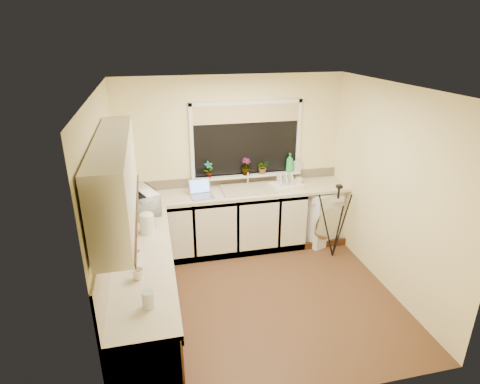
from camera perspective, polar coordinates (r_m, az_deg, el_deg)
name	(u,v)px	position (r m, az deg, el deg)	size (l,w,h in m)	color
floor	(259,296)	(4.97, 2.69, -14.66)	(3.20, 3.20, 0.00)	brown
ceiling	(263,89)	(4.02, 3.33, 14.58)	(3.20, 3.20, 0.00)	white
wall_back	(232,162)	(5.72, -1.10, 4.27)	(3.20, 3.20, 0.00)	#FCECA8
wall_front	(314,281)	(3.12, 10.64, -12.43)	(3.20, 3.20, 0.00)	#FCECA8
wall_left	(109,217)	(4.24, -18.37, -3.48)	(3.00, 3.00, 0.00)	#FCECA8
wall_right	(391,191)	(5.01, 20.89, 0.13)	(3.00, 3.00, 0.00)	#FCECA8
base_cabinet_back	(215,223)	(5.69, -3.63, -4.52)	(2.55, 0.60, 0.86)	silver
base_cabinet_left	(146,296)	(4.35, -13.35, -14.34)	(0.54, 2.40, 0.86)	silver
worktop_back	(237,192)	(5.56, -0.44, -0.04)	(3.20, 0.60, 0.04)	beige
worktop_left	(142,259)	(4.11, -13.90, -9.26)	(0.60, 2.40, 0.04)	beige
upper_cabinet	(116,178)	(3.59, -17.45, 1.99)	(0.28, 1.90, 0.70)	silver
splashback_left	(109,240)	(4.01, -18.34, -6.56)	(0.02, 2.40, 0.45)	beige
splashback_back	(233,179)	(5.79, -1.06, 1.83)	(3.20, 0.02, 0.14)	beige
window_glass	(246,140)	(5.66, 0.91, 7.50)	(1.50, 0.02, 1.00)	black
window_blind	(247,114)	(5.55, 0.99, 11.19)	(1.50, 0.02, 0.25)	tan
windowsill	(247,175)	(5.76, 1.01, 2.40)	(1.60, 0.14, 0.03)	white
sink	(251,189)	(5.59, 1.56, 0.45)	(0.82, 0.46, 0.03)	tan
faucet	(248,178)	(5.72, 1.13, 2.09)	(0.03, 0.03, 0.24)	silver
washing_machine	(318,214)	(6.12, 11.20, -3.09)	(0.59, 0.57, 0.83)	white
laptop	(201,192)	(5.40, -5.63, 0.04)	(0.32, 0.31, 0.21)	gray
kettle	(147,224)	(4.50, -13.22, -4.47)	(0.16, 0.16, 0.21)	white
dish_rack	(286,186)	(5.68, 6.63, 0.88)	(0.42, 0.32, 0.06)	white
tripod	(336,222)	(5.64, 13.60, -4.15)	(0.52, 0.52, 1.08)	black
glass_jug	(148,299)	(3.38, -13.04, -14.81)	(0.10, 0.10, 0.15)	#B6B9C1
steel_jar	(136,257)	(3.99, -14.73, -8.98)	(0.09, 0.09, 0.12)	white
microwave	(140,202)	(5.00, -14.13, -1.35)	(0.52, 0.35, 0.29)	white
plant_a	(209,170)	(5.59, -4.51, 3.21)	(0.13, 0.09, 0.24)	#999999
plant_c	(246,166)	(5.71, 0.88, 3.70)	(0.14, 0.14, 0.25)	#999999
plant_d	(263,167)	(5.77, 3.31, 3.61)	(0.18, 0.15, 0.20)	#999999
soap_bottle_green	(290,162)	(5.89, 7.15, 4.24)	(0.11, 0.11, 0.28)	green
soap_bottle_clear	(297,164)	(5.94, 8.18, 4.02)	(0.10, 0.10, 0.21)	#999999
cup_back	(299,180)	(5.88, 8.48, 1.65)	(0.11, 0.11, 0.09)	silver
cup_left	(138,274)	(3.75, -14.48, -11.38)	(0.11, 0.11, 0.10)	beige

